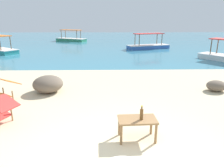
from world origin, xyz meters
TOP-DOWN VIEW (x-y plane):
  - sand_beach at (0.00, 0.00)m, footprint 18.00×14.00m
  - water_surface at (0.00, 22.00)m, footprint 60.00×36.00m
  - low_bench_table at (0.32, 0.82)m, footprint 0.78×0.47m
  - bottle at (0.39, 0.78)m, footprint 0.07×0.07m
  - deck_chair_near at (-3.31, 3.05)m, footprint 0.88×0.93m
  - shore_rock_large at (3.45, 3.77)m, footprint 0.70×0.63m
  - shore_rock_medium at (-2.26, 3.80)m, footprint 1.38×1.38m
  - boat_blue at (3.26, 15.05)m, footprint 3.85×2.30m
  - boat_green at (-4.45, 21.93)m, footprint 3.80×2.69m

SIDE VIEW (x-z plane):
  - water_surface at x=0.00m, z-range -0.01..0.01m
  - sand_beach at x=0.00m, z-range 0.00..0.04m
  - shore_rock_large at x=3.45m, z-range 0.04..0.40m
  - boat_blue at x=3.26m, z-range -0.35..0.94m
  - boat_green at x=-4.45m, z-range -0.35..0.94m
  - shore_rock_medium at x=-2.26m, z-range 0.04..0.60m
  - low_bench_table at x=0.32m, z-range 0.19..0.65m
  - deck_chair_near at x=-3.31m, z-range 0.08..0.77m
  - bottle at x=0.39m, z-range 0.47..0.76m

